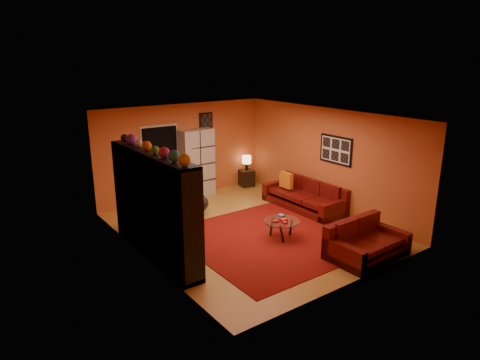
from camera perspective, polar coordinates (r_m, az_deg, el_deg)
floor at (r=9.89m, az=1.06°, el=-6.56°), size 6.00×6.00×0.00m
ceiling at (r=9.20m, az=1.14°, el=8.55°), size 6.00×6.00×0.00m
wall_back at (r=11.92m, az=-7.61°, el=3.83°), size 6.00×0.00×6.00m
wall_front at (r=7.40m, az=15.23°, el=-4.34°), size 6.00×0.00×6.00m
wall_left at (r=8.26m, az=-12.90°, el=-2.01°), size 0.00×6.00×6.00m
wall_right at (r=11.10m, az=11.49°, el=2.72°), size 0.00×6.00×6.00m
rug at (r=9.44m, az=4.13°, el=-7.71°), size 3.60×3.60×0.01m
doorway at (r=11.65m, az=-10.49°, el=1.99°), size 0.95×0.10×2.04m
wall_art_right at (r=10.82m, az=12.67°, el=3.94°), size 0.03×1.00×0.70m
wall_art_back at (r=12.14m, az=-4.56°, el=7.74°), size 0.42×0.03×0.52m
entertainment_unit at (r=8.43m, az=-11.40°, el=-3.36°), size 0.45×3.00×2.10m
tv at (r=8.41m, az=-10.83°, el=-3.96°), size 0.86×0.11×0.50m
sofa at (r=11.32m, az=8.83°, el=-2.22°), size 0.95×2.31×0.85m
loveseat at (r=8.89m, az=16.17°, el=-7.96°), size 1.61×0.99×0.85m
throw_pillow at (r=11.50m, az=6.18°, el=-0.02°), size 0.12×0.42×0.42m
coffee_table at (r=9.33m, az=5.57°, el=-5.67°), size 0.80×0.80×0.40m
storage_cabinet at (r=11.98m, az=-5.76°, el=2.25°), size 0.97×0.46×1.91m
bowl_chair at (r=10.70m, az=-6.01°, el=-3.15°), size 0.68×0.68×0.55m
side_table at (r=13.02m, az=0.89°, el=0.27°), size 0.48×0.48×0.50m
table_lamp at (r=12.88m, az=0.90°, el=2.67°), size 0.27×0.27×0.44m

